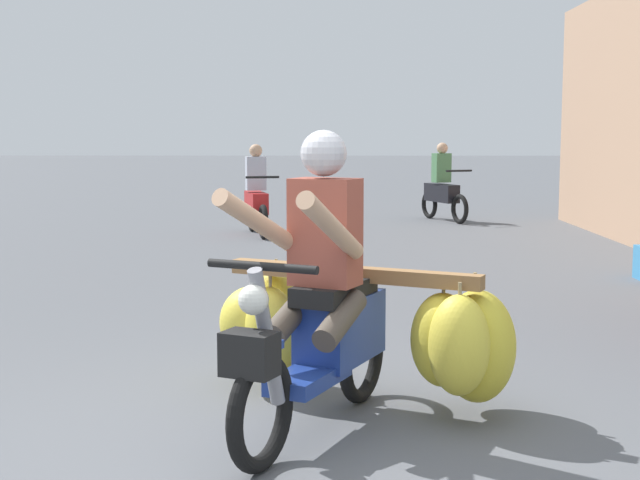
{
  "coord_description": "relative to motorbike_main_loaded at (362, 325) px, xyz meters",
  "views": [
    {
      "loc": [
        0.39,
        -3.97,
        1.56
      ],
      "look_at": [
        0.3,
        1.59,
        0.9
      ],
      "focal_mm": 50.35,
      "sensor_mm": 36.0,
      "label": 1
    }
  ],
  "objects": [
    {
      "name": "motorbike_distant_ahead_left",
      "position": [
        -1.35,
        8.92,
        0.06
      ],
      "size": [
        0.62,
        1.59,
        1.4
      ],
      "color": "black",
      "rests_on": "ground"
    },
    {
      "name": "motorbike_distant_ahead_right",
      "position": [
        1.79,
        11.23,
        0.06
      ],
      "size": [
        0.77,
        1.53,
        1.4
      ],
      "color": "black",
      "rests_on": "ground"
    },
    {
      "name": "ground_plane",
      "position": [
        -0.54,
        -0.91,
        -0.5
      ],
      "size": [
        120.0,
        120.0,
        0.0
      ],
      "primitive_type": "plane",
      "color": "#56595E"
    },
    {
      "name": "motorbike_main_loaded",
      "position": [
        0.0,
        0.0,
        0.0
      ],
      "size": [
        1.78,
        1.96,
        1.58
      ],
      "color": "black",
      "rests_on": "ground"
    }
  ]
}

